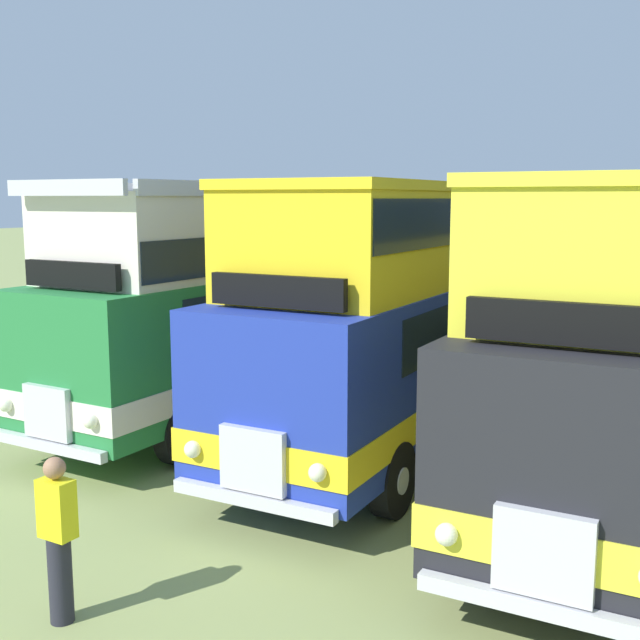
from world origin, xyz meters
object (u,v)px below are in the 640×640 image
object	(u,v)px
bus_third_in_row	(634,316)
bus_second_in_row	(422,297)
bus_first_in_row	(243,293)
marshal_person	(58,538)

from	to	relation	value
bus_third_in_row	bus_second_in_row	bearing A→B (deg)	170.85
bus_second_in_row	bus_first_in_row	bearing A→B (deg)	-173.95
bus_first_in_row	bus_third_in_row	distance (m)	7.43
bus_third_in_row	marshal_person	bearing A→B (deg)	-119.38
bus_first_in_row	bus_second_in_row	size ratio (longest dim) A/B	0.89
bus_second_in_row	bus_third_in_row	bearing A→B (deg)	-9.15
bus_first_in_row	bus_third_in_row	bearing A→B (deg)	-1.58
bus_second_in_row	marshal_person	xyz separation A→B (m)	(-0.49, -8.08, -1.59)
bus_first_in_row	bus_third_in_row	size ratio (longest dim) A/B	0.86
bus_second_in_row	marshal_person	world-z (taller)	bus_second_in_row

